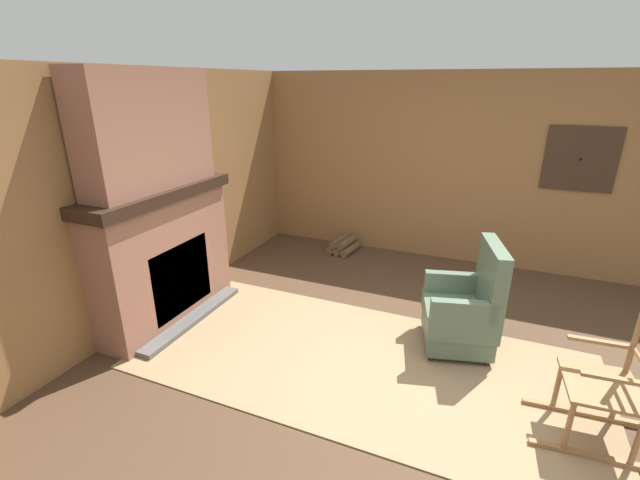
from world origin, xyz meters
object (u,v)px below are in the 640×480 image
object	(u,v)px
armchair	(464,311)
firewood_stack	(343,245)
storage_case	(171,176)
oil_lamp_vase	(128,185)
rocking_chair	(607,390)

from	to	relation	value
armchair	firewood_stack	size ratio (longest dim) A/B	2.11
armchair	storage_case	bearing A→B (deg)	-8.24
firewood_stack	oil_lamp_vase	bearing A→B (deg)	-111.95
armchair	rocking_chair	xyz separation A→B (m)	(0.98, -0.77, 0.04)
rocking_chair	oil_lamp_vase	world-z (taller)	oil_lamp_vase
firewood_stack	oil_lamp_vase	size ratio (longest dim) A/B	2.16
firewood_stack	armchair	bearing A→B (deg)	-44.95
firewood_stack	oil_lamp_vase	xyz separation A→B (m)	(-1.08, -2.68, 1.37)
storage_case	armchair	bearing A→B (deg)	6.31
rocking_chair	firewood_stack	bearing A→B (deg)	-46.99
rocking_chair	storage_case	distance (m)	4.03
firewood_stack	oil_lamp_vase	distance (m)	3.20
armchair	oil_lamp_vase	world-z (taller)	oil_lamp_vase
rocking_chair	oil_lamp_vase	bearing A→B (deg)	-2.75
rocking_chair	firewood_stack	size ratio (longest dim) A/B	2.42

